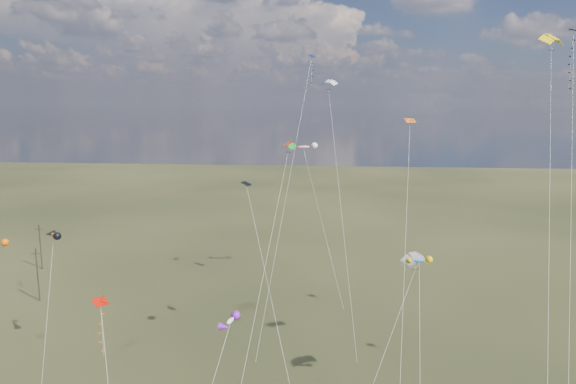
# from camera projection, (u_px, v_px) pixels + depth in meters

# --- Properties ---
(utility_pole_near) EXTENTS (1.40, 0.20, 8.00)m
(utility_pole_near) POSITION_uv_depth(u_px,v_px,m) (38.00, 274.00, 74.92)
(utility_pole_near) COLOR black
(utility_pole_near) RESTS_ON ground
(utility_pole_far) EXTENTS (1.40, 0.20, 8.00)m
(utility_pole_far) POSITION_uv_depth(u_px,v_px,m) (40.00, 247.00, 89.43)
(utility_pole_far) COLOR black
(utility_pole_far) RESTS_ON ground
(diamond_black_high) EXTENTS (8.25, 24.88, 36.06)m
(diamond_black_high) POSITION_uv_depth(u_px,v_px,m) (571.00, 81.00, 50.34)
(diamond_black_high) COLOR black
(diamond_black_high) RESTS_ON ground
(diamond_navy_tall) EXTENTS (5.70, 20.20, 35.33)m
(diamond_navy_tall) POSITION_uv_depth(u_px,v_px,m) (308.00, 91.00, 69.24)
(diamond_navy_tall) COLOR #0A154F
(diamond_navy_tall) RESTS_ON ground
(diamond_black_mid) EXTENTS (7.11, 11.74, 20.50)m
(diamond_black_mid) POSITION_uv_depth(u_px,v_px,m) (258.00, 238.00, 52.43)
(diamond_black_mid) COLOR black
(diamond_black_mid) RESTS_ON ground
(diamond_red_low) EXTENTS (5.82, 9.75, 13.82)m
(diamond_red_low) POSITION_uv_depth(u_px,v_px,m) (103.00, 335.00, 39.58)
(diamond_red_low) COLOR #B01003
(diamond_red_low) RESTS_ON ground
(diamond_orange_center) EXTENTS (2.51, 15.27, 27.28)m
(diamond_orange_center) POSITION_uv_depth(u_px,v_px,m) (407.00, 206.00, 46.56)
(diamond_orange_center) COLOR #E65A13
(diamond_orange_center) RESTS_ON ground
(parafoil_yellow) EXTENTS (6.14, 19.76, 34.77)m
(parafoil_yellow) POSITION_uv_depth(u_px,v_px,m) (552.00, 39.00, 42.30)
(parafoil_yellow) COLOR #E1B505
(parafoil_yellow) RESTS_ON ground
(parafoil_blue_white) EXTENTS (5.35, 19.01, 32.28)m
(parafoil_blue_white) POSITION_uv_depth(u_px,v_px,m) (329.00, 83.00, 69.52)
(parafoil_blue_white) COLOR blue
(parafoil_blue_white) RESTS_ON ground
(parafoil_striped) EXTENTS (7.52, 8.77, 15.50)m
(parafoil_striped) POSITION_uv_depth(u_px,v_px,m) (416.00, 257.00, 47.22)
(parafoil_striped) COLOR gold
(parafoil_striped) RESTS_ON ground
(parafoil_tricolor) EXTENTS (4.68, 16.28, 24.92)m
(parafoil_tricolor) POSITION_uv_depth(u_px,v_px,m) (288.00, 146.00, 54.98)
(parafoil_tricolor) COLOR #EEA507
(parafoil_tricolor) RESTS_ON ground
(novelty_orange_black) EXTENTS (5.24, 12.52, 14.83)m
(novelty_orange_black) POSITION_uv_depth(u_px,v_px,m) (54.00, 235.00, 56.84)
(novelty_orange_black) COLOR #DC5A00
(novelty_orange_black) RESTS_ON ground
(novelty_white_purple) EXTENTS (3.71, 7.75, 12.64)m
(novelty_white_purple) POSITION_uv_depth(u_px,v_px,m) (230.00, 322.00, 39.34)
(novelty_white_purple) COLOR white
(novelty_white_purple) RESTS_ON ground
(novelty_redwhite_stripe) EXTENTS (8.65, 12.52, 22.61)m
(novelty_redwhite_stripe) POSITION_uv_depth(u_px,v_px,m) (304.00, 147.00, 80.24)
(novelty_redwhite_stripe) COLOR red
(novelty_redwhite_stripe) RESTS_ON ground
(novelty_blue_yellow) EXTENTS (2.04, 11.65, 15.22)m
(novelty_blue_yellow) POSITION_uv_depth(u_px,v_px,m) (419.00, 262.00, 45.88)
(novelty_blue_yellow) COLOR blue
(novelty_blue_yellow) RESTS_ON ground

